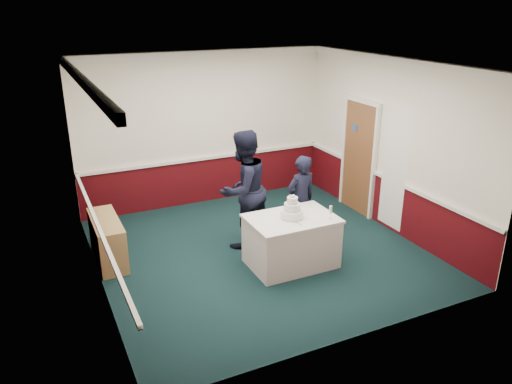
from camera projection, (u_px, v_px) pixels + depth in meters
name	position (u px, v px, depth m)	size (l,w,h in m)	color
ground	(260.00, 252.00, 8.16)	(5.00, 5.00, 0.00)	black
room_shell	(248.00, 126.00, 8.01)	(5.00, 5.00, 3.00)	white
sideboard	(108.00, 240.00, 7.77)	(0.41, 1.20, 0.70)	tan
cake_table	(291.00, 241.00, 7.64)	(1.32, 0.92, 0.79)	white
wedding_cake	(292.00, 211.00, 7.46)	(0.35, 0.35, 0.36)	white
cake_knife	(297.00, 223.00, 7.32)	(0.01, 0.22, 0.01)	silver
champagne_flute	(331.00, 210.00, 7.41)	(0.05, 0.05, 0.21)	silver
person_man	(243.00, 189.00, 8.09)	(0.95, 0.74, 1.96)	black
person_woman	(301.00, 200.00, 8.23)	(0.56, 0.37, 1.53)	black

